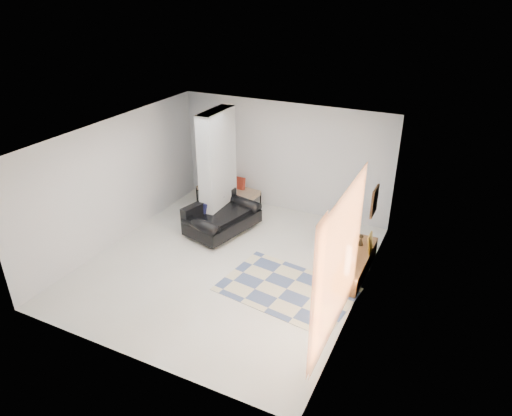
% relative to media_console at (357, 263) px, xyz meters
% --- Properties ---
extents(floor, '(6.00, 6.00, 0.00)m').
position_rel_media_console_xyz_m(floor, '(-2.52, -0.90, -0.20)').
color(floor, beige).
rests_on(floor, ground).
extents(ceiling, '(6.00, 6.00, 0.00)m').
position_rel_media_console_xyz_m(ceiling, '(-2.52, -0.90, 2.60)').
color(ceiling, white).
rests_on(ceiling, wall_back).
extents(wall_back, '(6.00, 0.00, 6.00)m').
position_rel_media_console_xyz_m(wall_back, '(-2.52, 2.10, 1.20)').
color(wall_back, silver).
rests_on(wall_back, ground).
extents(wall_front, '(6.00, 0.00, 6.00)m').
position_rel_media_console_xyz_m(wall_front, '(-2.52, -3.90, 1.20)').
color(wall_front, silver).
rests_on(wall_front, ground).
extents(wall_left, '(0.00, 6.00, 6.00)m').
position_rel_media_console_xyz_m(wall_left, '(-5.27, -0.90, 1.20)').
color(wall_left, silver).
rests_on(wall_left, ground).
extents(wall_right, '(0.00, 6.00, 6.00)m').
position_rel_media_console_xyz_m(wall_right, '(0.23, -0.90, 1.20)').
color(wall_right, silver).
rests_on(wall_right, ground).
extents(partition_column, '(0.35, 1.20, 2.80)m').
position_rel_media_console_xyz_m(partition_column, '(-3.62, 0.70, 1.20)').
color(partition_column, '#ACB1B3').
rests_on(partition_column, floor).
extents(hallway_door, '(0.85, 0.06, 2.04)m').
position_rel_media_console_xyz_m(hallway_door, '(-4.62, 2.06, 0.82)').
color(hallway_door, white).
rests_on(hallway_door, floor).
extents(curtain, '(0.00, 2.55, 2.55)m').
position_rel_media_console_xyz_m(curtain, '(0.15, -2.05, 1.25)').
color(curtain, orange).
rests_on(curtain, wall_right).
extents(wall_art, '(0.04, 0.45, 0.55)m').
position_rel_media_console_xyz_m(wall_art, '(0.20, -0.00, 1.45)').
color(wall_art, '#301C0D').
rests_on(wall_art, wall_right).
extents(media_console, '(0.45, 1.79, 0.80)m').
position_rel_media_console_xyz_m(media_console, '(0.00, 0.00, 0.00)').
color(media_console, brown).
rests_on(media_console, floor).
extents(loveseat, '(1.40, 1.93, 0.76)m').
position_rel_media_console_xyz_m(loveseat, '(-3.36, 0.31, 0.14)').
color(loveseat, silver).
rests_on(loveseat, floor).
extents(daybed, '(1.72, 0.88, 0.77)m').
position_rel_media_console_xyz_m(daybed, '(-3.94, 1.73, 0.22)').
color(daybed, black).
rests_on(daybed, floor).
extents(area_rug, '(2.68, 1.97, 0.01)m').
position_rel_media_console_xyz_m(area_rug, '(-1.05, -1.18, -0.20)').
color(area_rug, beige).
rests_on(area_rug, floor).
extents(cylinder_lamp, '(0.11, 0.11, 0.60)m').
position_rel_media_console_xyz_m(cylinder_lamp, '(-0.02, -0.74, 0.50)').
color(cylinder_lamp, silver).
rests_on(cylinder_lamp, media_console).
extents(bronze_figurine, '(0.12, 0.12, 0.24)m').
position_rel_media_console_xyz_m(bronze_figurine, '(-0.05, 0.43, 0.32)').
color(bronze_figurine, black).
rests_on(bronze_figurine, media_console).
extents(vase, '(0.22, 0.22, 0.21)m').
position_rel_media_console_xyz_m(vase, '(-0.05, -0.32, 0.30)').
color(vase, white).
rests_on(vase, media_console).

